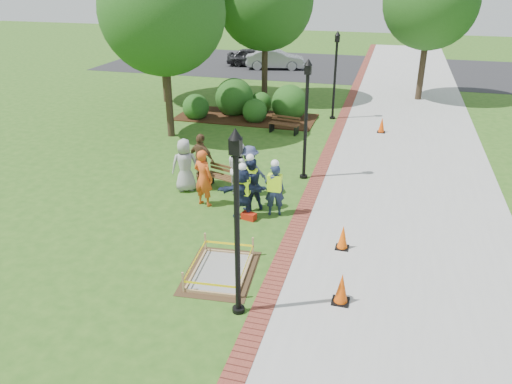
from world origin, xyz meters
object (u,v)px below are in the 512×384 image
(lamp_near, at_px, (237,212))
(hivis_worker_b, at_px, (275,188))
(hivis_worker_a, at_px, (243,191))
(wet_concrete_pad, at_px, (220,265))
(cone_front, at_px, (341,289))
(bench_near, at_px, (224,182))
(hivis_worker_c, at_px, (250,182))

(lamp_near, bearing_deg, hivis_worker_b, 94.08)
(lamp_near, bearing_deg, hivis_worker_a, 105.52)
(wet_concrete_pad, distance_m, cone_front, 3.09)
(hivis_worker_a, bearing_deg, hivis_worker_b, 27.63)
(bench_near, height_order, hivis_worker_a, hivis_worker_a)
(lamp_near, relative_size, hivis_worker_b, 2.35)
(wet_concrete_pad, xyz_separation_m, hivis_worker_c, (-0.27, 3.70, 0.68))
(cone_front, relative_size, hivis_worker_b, 0.43)
(hivis_worker_a, xyz_separation_m, hivis_worker_b, (0.88, 0.46, 0.01))
(bench_near, xyz_separation_m, hivis_worker_a, (1.24, -1.87, 0.64))
(wet_concrete_pad, height_order, lamp_near, lamp_near)
(lamp_near, relative_size, hivis_worker_c, 2.31)
(wet_concrete_pad, distance_m, hivis_worker_b, 3.62)
(bench_near, xyz_separation_m, hivis_worker_b, (2.12, -1.41, 0.65))
(bench_near, xyz_separation_m, cone_front, (4.62, -5.35, 0.12))
(hivis_worker_a, bearing_deg, hivis_worker_c, 84.99)
(lamp_near, distance_m, hivis_worker_a, 4.83)
(hivis_worker_b, height_order, hivis_worker_c, hivis_worker_c)
(bench_near, distance_m, cone_front, 7.07)
(hivis_worker_a, bearing_deg, cone_front, -45.79)
(wet_concrete_pad, bearing_deg, bench_near, 107.67)
(hivis_worker_b, bearing_deg, wet_concrete_pad, -98.85)
(cone_front, bearing_deg, hivis_worker_a, 134.21)
(cone_front, relative_size, lamp_near, 0.18)
(cone_front, bearing_deg, hivis_worker_c, 128.95)
(wet_concrete_pad, relative_size, lamp_near, 0.57)
(lamp_near, xyz_separation_m, hivis_worker_b, (-0.35, 4.86, -1.58))
(hivis_worker_c, bearing_deg, hivis_worker_b, -12.41)
(cone_front, height_order, hivis_worker_c, hivis_worker_c)
(wet_concrete_pad, xyz_separation_m, lamp_near, (0.89, -1.34, 2.25))
(lamp_near, xyz_separation_m, hivis_worker_c, (-1.17, 5.04, -1.56))
(cone_front, bearing_deg, bench_near, 130.85)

